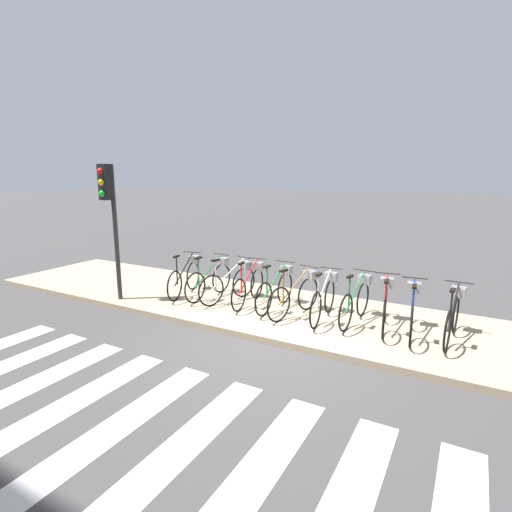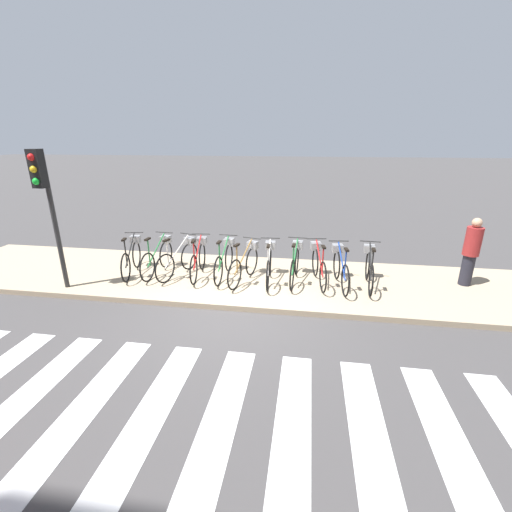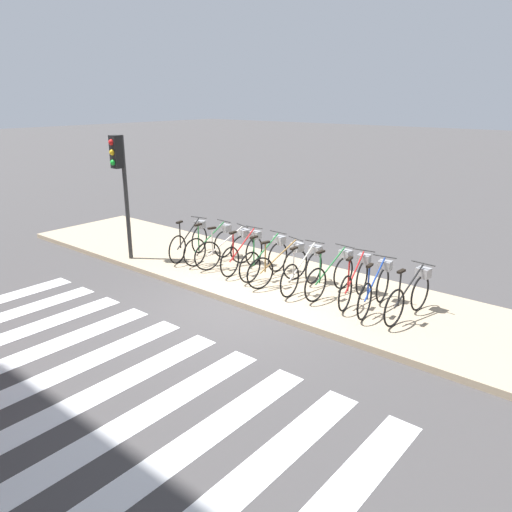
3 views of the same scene
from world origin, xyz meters
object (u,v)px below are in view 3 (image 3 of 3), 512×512
Objects in this scene: parked_bicycle_5 at (282,264)px; parked_bicycle_10 at (411,294)px; traffic_light at (120,171)px; parked_bicycle_6 at (305,269)px; parked_bicycle_9 at (376,287)px; parked_bicycle_7 at (333,273)px; parked_bicycle_8 at (356,279)px; parked_bicycle_3 at (245,251)px; parked_bicycle_1 at (213,243)px; parked_bicycle_2 at (229,248)px; parked_bicycle_0 at (191,240)px; parked_bicycle_4 at (267,257)px.

parked_bicycle_5 and parked_bicycle_10 have the same top height.
parked_bicycle_6 is at bearing 14.60° from traffic_light.
parked_bicycle_6 is 1.00× the size of parked_bicycle_9.
parked_bicycle_9 is at bearing -7.40° from parked_bicycle_7.
parked_bicycle_3 is at bearing -179.87° from parked_bicycle_8.
parked_bicycle_2 is (0.56, -0.03, 0.00)m from parked_bicycle_1.
parked_bicycle_1 is at bearing 175.91° from parked_bicycle_5.
parked_bicycle_2 is 3.83m from parked_bicycle_9.
parked_bicycle_9 is at bearing -173.76° from parked_bicycle_10.
parked_bicycle_1 is 1.00× the size of parked_bicycle_7.
parked_bicycle_5 is 0.98× the size of parked_bicycle_9.
parked_bicycle_7 is 5.54m from traffic_light.
parked_bicycle_2 is at bearing 178.07° from parked_bicycle_6.
parked_bicycle_9 is (3.36, -0.11, 0.00)m from parked_bicycle_3.
traffic_light reaches higher than parked_bicycle_8.
parked_bicycle_3 is 2.34m from parked_bicycle_7.
parked_bicycle_3 is 1.00× the size of parked_bicycle_10.
parked_bicycle_10 is (4.01, -0.03, 0.00)m from parked_bicycle_3.
parked_bicycle_0 and parked_bicycle_10 have the same top height.
traffic_light is at bearing -165.40° from parked_bicycle_6.
traffic_light is (-6.77, -1.24, 1.73)m from parked_bicycle_10.
parked_bicycle_3 is at bearing 178.20° from parked_bicycle_9.
traffic_light is (-3.41, -1.29, 1.73)m from parked_bicycle_4.
parked_bicycle_5 is (0.53, -0.16, 0.00)m from parked_bicycle_4.
parked_bicycle_1 is 1.01× the size of parked_bicycle_8.
parked_bicycle_3 and parked_bicycle_5 have the same top height.
parked_bicycle_2 and parked_bicycle_10 have the same top height.
parked_bicycle_0 and parked_bicycle_4 have the same top height.
parked_bicycle_2 and parked_bicycle_9 have the same top height.
parked_bicycle_2 is 0.97× the size of parked_bicycle_10.
parked_bicycle_4 and parked_bicycle_5 have the same top height.
parked_bicycle_10 is (5.04, -0.03, 0.00)m from parked_bicycle_1.
parked_bicycle_6 is at bearing -2.21° from parked_bicycle_1.
parked_bicycle_5 is 1.17m from parked_bicycle_7.
parked_bicycle_4 is 2.23m from parked_bicycle_8.
parked_bicycle_3 is (0.47, 0.03, 0.00)m from parked_bicycle_2.
parked_bicycle_5 is 2.18m from parked_bicycle_9.
parked_bicycle_6 is at bearing -179.95° from parked_bicycle_9.
parked_bicycle_10 is 7.10m from traffic_light.
parked_bicycle_8 is at bearing 12.85° from traffic_light.
parked_bicycle_7 is (2.34, 0.03, 0.00)m from parked_bicycle_3.
traffic_light reaches higher than parked_bicycle_10.
traffic_light is (-1.08, -1.16, 1.73)m from parked_bicycle_0.
parked_bicycle_8 is 0.99× the size of parked_bicycle_9.
parked_bicycle_2 is 0.97× the size of parked_bicycle_4.
parked_bicycle_0 is at bearing -178.43° from parked_bicycle_8.
parked_bicycle_1 is 5.04m from parked_bicycle_10.
parked_bicycle_8 is at bearing -2.26° from parked_bicycle_7.
parked_bicycle_5 is (1.18, -0.16, 0.00)m from parked_bicycle_3.
parked_bicycle_5 is (2.21, -0.16, 0.00)m from parked_bicycle_1.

